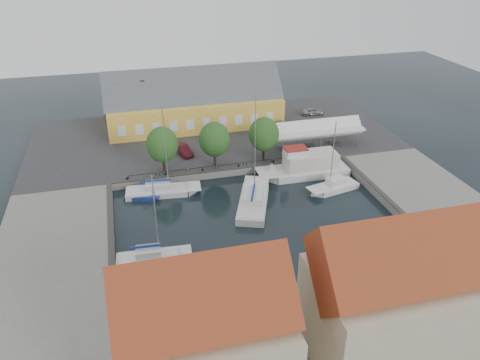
% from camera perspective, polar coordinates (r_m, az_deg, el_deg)
% --- Properties ---
extents(ground, '(140.00, 140.00, 0.00)m').
position_cam_1_polar(ground, '(55.60, 1.57, -4.18)').
color(ground, black).
rests_on(ground, ground).
extents(north_quay, '(56.00, 26.00, 1.00)m').
position_cam_1_polar(north_quay, '(75.25, -3.30, 5.23)').
color(north_quay, '#2D2D30').
rests_on(north_quay, ground).
extents(west_quay, '(12.00, 24.00, 1.00)m').
position_cam_1_polar(west_quay, '(52.72, -21.62, -7.80)').
color(west_quay, slate).
rests_on(west_quay, ground).
extents(east_quay, '(12.00, 24.00, 1.00)m').
position_cam_1_polar(east_quay, '(62.92, 21.75, -1.73)').
color(east_quay, slate).
rests_on(east_quay, ground).
extents(south_bank, '(56.00, 14.00, 1.00)m').
position_cam_1_polar(south_bank, '(40.12, 10.42, -19.17)').
color(south_bank, slate).
rests_on(south_bank, ground).
extents(quay_edge_fittings, '(56.00, 24.72, 0.40)m').
position_cam_1_polar(quay_edge_fittings, '(58.99, 0.33, -0.93)').
color(quay_edge_fittings, '#383533').
rests_on(quay_edge_fittings, north_quay).
extents(warehouse, '(28.56, 14.00, 9.55)m').
position_cam_1_polar(warehouse, '(78.39, -6.07, 9.14)').
color(warehouse, gold).
rests_on(warehouse, north_quay).
extents(tent_canopy, '(14.00, 4.00, 2.83)m').
position_cam_1_polar(tent_canopy, '(70.53, 9.34, 6.08)').
color(tent_canopy, silver).
rests_on(tent_canopy, north_quay).
extents(quay_trees, '(18.20, 4.20, 6.30)m').
position_cam_1_polar(quay_trees, '(63.25, -3.15, 4.96)').
color(quay_trees, black).
rests_on(quay_trees, north_quay).
extents(car_silver, '(3.97, 1.96, 1.30)m').
position_cam_1_polar(car_silver, '(83.98, 8.84, 8.26)').
color(car_silver, '#94959B').
rests_on(car_silver, north_quay).
extents(car_red, '(2.54, 4.46, 1.39)m').
position_cam_1_polar(car_red, '(68.28, -6.93, 3.68)').
color(car_red, '#4F1219').
rests_on(car_red, north_quay).
extents(center_sailboat, '(6.86, 11.15, 14.62)m').
position_cam_1_polar(center_sailboat, '(57.32, 1.65, -2.68)').
color(center_sailboat, silver).
rests_on(center_sailboat, ground).
extents(trawler, '(12.91, 4.02, 5.00)m').
position_cam_1_polar(trawler, '(64.60, 8.04, 1.46)').
color(trawler, silver).
rests_on(trawler, ground).
extents(east_boat_a, '(7.29, 3.78, 10.14)m').
position_cam_1_polar(east_boat_a, '(61.74, 11.35, -0.96)').
color(east_boat_a, silver).
rests_on(east_boat_a, ground).
extents(west_boat_a, '(9.80, 3.68, 12.55)m').
position_cam_1_polar(west_boat_a, '(60.48, -9.56, -1.43)').
color(west_boat_a, silver).
rests_on(west_boat_a, ground).
extents(west_boat_d, '(7.83, 2.81, 10.40)m').
position_cam_1_polar(west_boat_d, '(48.86, -10.66, -9.48)').
color(west_boat_d, silver).
rests_on(west_boat_d, ground).
extents(launch_sw, '(5.95, 3.24, 0.98)m').
position_cam_1_polar(launch_sw, '(44.43, -10.28, -14.23)').
color(launch_sw, silver).
rests_on(launch_sw, ground).
extents(launch_nw, '(4.76, 3.02, 0.88)m').
position_cam_1_polar(launch_nw, '(60.05, -11.82, -2.08)').
color(launch_nw, navy).
rests_on(launch_nw, ground).
extents(townhouses, '(36.30, 8.50, 12.00)m').
position_cam_1_polar(townhouses, '(35.78, 15.60, -15.02)').
color(townhouses, '#C7B399').
rests_on(townhouses, south_bank).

